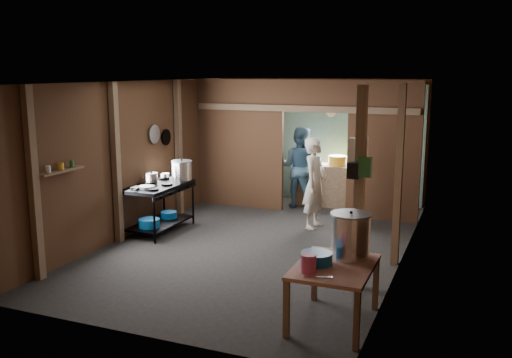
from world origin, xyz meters
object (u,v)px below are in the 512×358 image
at_px(gas_range, 159,208).
at_px(stove_pot_large, 182,171).
at_px(pink_bucket, 309,263).
at_px(yellow_tub, 337,161).
at_px(stock_pot, 350,236).
at_px(cook, 315,183).
at_px(prep_table, 334,294).

distance_m(gas_range, stove_pot_large, 0.80).
xyz_separation_m(pink_bucket, yellow_tub, (-1.10, 5.69, 0.18)).
distance_m(gas_range, stock_pot, 4.36).
bearing_deg(pink_bucket, yellow_tub, 100.97).
xyz_separation_m(stock_pot, pink_bucket, (-0.30, -0.65, -0.15)).
bearing_deg(cook, stock_pot, -151.71).
bearing_deg(gas_range, cook, 27.45).
relative_size(prep_table, pink_bucket, 5.74).
relative_size(gas_range, stock_pot, 2.64).
bearing_deg(yellow_tub, cook, -89.24).
bearing_deg(prep_table, gas_range, 147.31).
height_order(prep_table, cook, cook).
height_order(gas_range, stove_pot_large, stove_pot_large).
distance_m(gas_range, pink_bucket, 4.45).
height_order(stock_pot, pink_bucket, stock_pot).
bearing_deg(stove_pot_large, cook, 18.23).
xyz_separation_m(gas_range, cook, (2.43, 1.26, 0.39)).
xyz_separation_m(prep_table, stock_pot, (0.10, 0.32, 0.59)).
bearing_deg(prep_table, stove_pot_large, 140.69).
relative_size(pink_bucket, cook, 0.12).
bearing_deg(stock_pot, pink_bucket, -114.58).
xyz_separation_m(yellow_tub, cook, (0.02, -1.73, -0.14)).
height_order(prep_table, stock_pot, stock_pot).
bearing_deg(stock_pot, cook, 112.53).
bearing_deg(yellow_tub, stove_pot_large, -132.16).
bearing_deg(cook, stove_pot_large, 113.99).
relative_size(pink_bucket, yellow_tub, 0.54).
distance_m(prep_table, pink_bucket, 0.58).
xyz_separation_m(stock_pot, yellow_tub, (-1.40, 5.04, 0.03)).
bearing_deg(pink_bucket, prep_table, 58.32).
bearing_deg(gas_range, stove_pot_large, 71.83).
xyz_separation_m(gas_range, pink_bucket, (3.51, -2.70, 0.35)).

